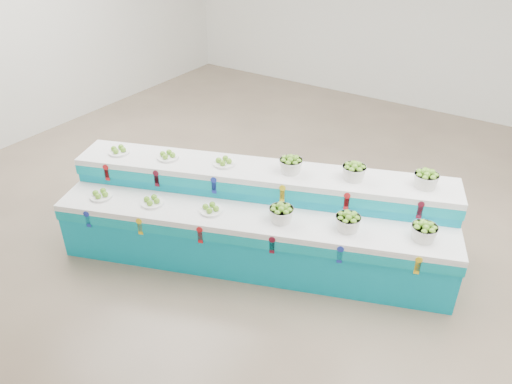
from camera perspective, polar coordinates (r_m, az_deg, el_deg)
ground at (r=6.60m, az=2.18°, el=-3.23°), size 10.00×10.00×0.00m
back_wall at (r=10.21m, az=18.13°, el=20.21°), size 10.00×0.00×10.00m
display_stand at (r=5.73m, az=-0.00°, el=-3.07°), size 4.59×2.62×1.02m
plate_lower_left at (r=5.97m, az=-17.52°, el=-0.20°), size 0.33×0.33×0.09m
plate_lower_mid at (r=5.70m, az=-11.95°, el=-0.95°), size 0.33×0.33×0.09m
plate_lower_right at (r=5.47m, az=-5.25°, el=-1.85°), size 0.33×0.33×0.09m
basket_lower_left at (r=5.28m, az=2.95°, el=-2.44°), size 0.34×0.34×0.20m
basket_lower_mid at (r=5.23m, az=10.58°, el=-3.37°), size 0.34×0.34×0.20m
basket_lower_right at (r=5.28m, az=18.87°, el=-4.30°), size 0.34×0.34×0.20m
plate_upper_left at (r=6.25m, az=-15.60°, el=4.75°), size 0.33×0.33×0.09m
plate_upper_mid at (r=5.99m, az=-10.19°, el=4.25°), size 0.33×0.33×0.09m
plate_upper_right at (r=5.77m, az=-3.75°, el=3.60°), size 0.33×0.33×0.09m
basket_upper_left at (r=5.59m, az=4.05°, el=3.22°), size 0.34×0.34×0.20m
basket_upper_mid at (r=5.54m, az=11.27°, el=2.39°), size 0.34×0.34×0.20m
basket_upper_right at (r=5.60m, az=19.07°, el=1.45°), size 0.34×0.34×0.20m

